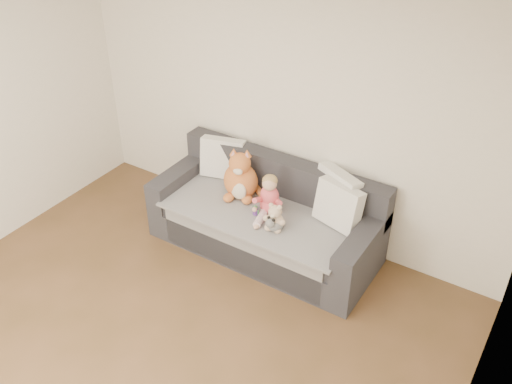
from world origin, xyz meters
TOP-DOWN VIEW (x-y plane):
  - room_shell at (0.00, 0.42)m, footprint 5.00×5.00m
  - sofa at (0.08, 2.06)m, footprint 2.20×0.94m
  - cushion_left at (-0.60, 2.31)m, footprint 0.48×0.31m
  - cushion_right_back at (0.66, 2.32)m, footprint 0.52×0.39m
  - cushion_right_front at (0.75, 2.18)m, footprint 0.48×0.30m
  - toddler at (0.15, 1.98)m, footprint 0.30×0.41m
  - plush_cat at (-0.24, 2.09)m, footprint 0.42×0.42m
  - teddy_bear at (0.31, 1.81)m, footprint 0.21×0.16m
  - plush_cow at (0.33, 1.79)m, footprint 0.14×0.21m
  - sippy_cup at (0.05, 1.90)m, footprint 0.09×0.07m

SIDE VIEW (x-z plane):
  - sofa at x=0.08m, z-range -0.12..0.73m
  - sippy_cup at x=0.05m, z-range 0.48..0.58m
  - plush_cow at x=0.33m, z-range 0.46..0.63m
  - teddy_bear at x=0.31m, z-range 0.45..0.72m
  - toddler at x=0.15m, z-range 0.44..0.84m
  - plush_cat at x=-0.24m, z-range 0.40..0.93m
  - cushion_right_front at x=0.75m, z-range 0.47..0.89m
  - cushion_left at x=-0.60m, z-range 0.47..0.89m
  - cushion_right_back at x=0.66m, z-range 0.47..0.91m
  - room_shell at x=0.00m, z-range -1.20..3.80m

